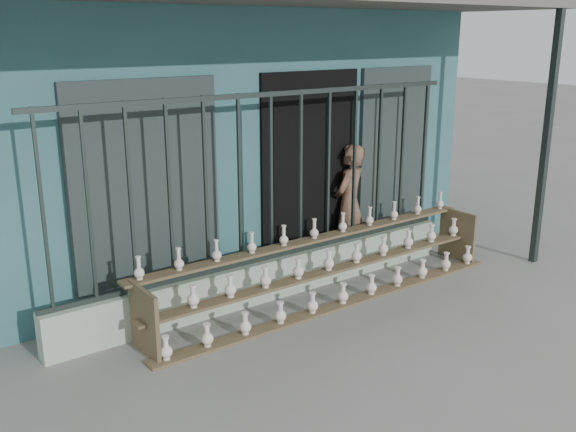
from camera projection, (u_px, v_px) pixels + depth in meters
ground at (350, 340)px, 6.11m from camera, size 60.00×60.00×0.00m
workshop_building at (151, 122)px, 8.94m from camera, size 7.40×6.60×3.21m
parapet_wall at (272, 277)px, 7.06m from camera, size 5.00×0.20×0.45m
security_fence at (271, 178)px, 6.75m from camera, size 5.00×0.04×1.80m
shelf_rack at (329, 268)px, 6.97m from camera, size 4.50×0.68×0.85m
elderly_woman at (349, 204)px, 8.02m from camera, size 0.65×0.55×1.51m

